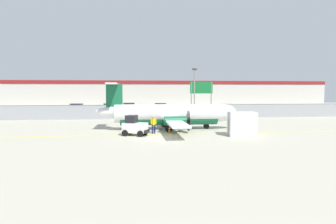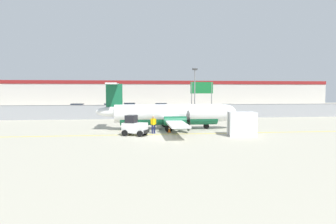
{
  "view_description": "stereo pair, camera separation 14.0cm",
  "coord_description": "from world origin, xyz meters",
  "px_view_note": "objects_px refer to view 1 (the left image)",
  "views": [
    {
      "loc": [
        -2.96,
        -26.06,
        4.14
      ],
      "look_at": [
        1.08,
        6.46,
        1.8
      ],
      "focal_mm": 32.0,
      "sensor_mm": 36.0,
      "label": 1
    },
    {
      "loc": [
        -2.82,
        -26.08,
        4.14
      ],
      "look_at": [
        1.08,
        6.46,
        1.8
      ],
      "focal_mm": 32.0,
      "sensor_mm": 36.0,
      "label": 2
    }
  ],
  "objects_px": {
    "traffic_cone_far_left": "(169,129)",
    "parked_car_3": "(160,107)",
    "parked_car_0": "(76,108)",
    "parked_car_5": "(227,108)",
    "traffic_cone_near_right": "(123,128)",
    "ground_crew_worker": "(154,124)",
    "baggage_tug": "(135,126)",
    "parked_car_4": "(199,109)",
    "parked_car_1": "(109,107)",
    "commuter_airplane": "(172,114)",
    "traffic_cone_near_left": "(137,126)",
    "apron_light_pole": "(194,90)",
    "parked_car_2": "(129,107)",
    "cargo_container": "(242,124)",
    "highway_sign": "(201,91)"
  },
  "relations": [
    {
      "from": "baggage_tug",
      "to": "apron_light_pole",
      "type": "bearing_deg",
      "value": 82.27
    },
    {
      "from": "parked_car_1",
      "to": "parked_car_3",
      "type": "bearing_deg",
      "value": 172.59
    },
    {
      "from": "traffic_cone_near_right",
      "to": "parked_car_0",
      "type": "bearing_deg",
      "value": 108.83
    },
    {
      "from": "traffic_cone_near_right",
      "to": "parked_car_1",
      "type": "relative_size",
      "value": 0.15
    },
    {
      "from": "ground_crew_worker",
      "to": "traffic_cone_near_left",
      "type": "xyz_separation_m",
      "value": [
        -1.48,
        3.63,
        -0.64
      ]
    },
    {
      "from": "parked_car_2",
      "to": "parked_car_5",
      "type": "xyz_separation_m",
      "value": [
        17.87,
        -7.87,
        0.0
      ]
    },
    {
      "from": "cargo_container",
      "to": "parked_car_3",
      "type": "xyz_separation_m",
      "value": [
        -4.43,
        32.24,
        -0.21
      ]
    },
    {
      "from": "traffic_cone_near_right",
      "to": "parked_car_5",
      "type": "bearing_deg",
      "value": 51.04
    },
    {
      "from": "parked_car_2",
      "to": "parked_car_3",
      "type": "height_order",
      "value": "same"
    },
    {
      "from": "parked_car_4",
      "to": "parked_car_2",
      "type": "bearing_deg",
      "value": 148.76
    },
    {
      "from": "traffic_cone_near_right",
      "to": "parked_car_0",
      "type": "xyz_separation_m",
      "value": [
        -9.63,
        28.25,
        0.58
      ]
    },
    {
      "from": "parked_car_2",
      "to": "parked_car_5",
      "type": "bearing_deg",
      "value": -28.23
    },
    {
      "from": "traffic_cone_near_right",
      "to": "parked_car_1",
      "type": "height_order",
      "value": "parked_car_1"
    },
    {
      "from": "baggage_tug",
      "to": "parked_car_5",
      "type": "distance_m",
      "value": 31.0
    },
    {
      "from": "commuter_airplane",
      "to": "highway_sign",
      "type": "height_order",
      "value": "highway_sign"
    },
    {
      "from": "ground_crew_worker",
      "to": "cargo_container",
      "type": "bearing_deg",
      "value": 71.91
    },
    {
      "from": "traffic_cone_far_left",
      "to": "parked_car_3",
      "type": "xyz_separation_m",
      "value": [
        1.91,
        29.31,
        0.58
      ]
    },
    {
      "from": "parked_car_2",
      "to": "parked_car_4",
      "type": "height_order",
      "value": "same"
    },
    {
      "from": "cargo_container",
      "to": "parked_car_5",
      "type": "height_order",
      "value": "cargo_container"
    },
    {
      "from": "commuter_airplane",
      "to": "parked_car_5",
      "type": "xyz_separation_m",
      "value": [
        13.22,
        21.82,
        -0.71
      ]
    },
    {
      "from": "commuter_airplane",
      "to": "traffic_cone_near_right",
      "type": "distance_m",
      "value": 5.36
    },
    {
      "from": "ground_crew_worker",
      "to": "cargo_container",
      "type": "height_order",
      "value": "cargo_container"
    },
    {
      "from": "parked_car_1",
      "to": "parked_car_2",
      "type": "distance_m",
      "value": 4.61
    },
    {
      "from": "parked_car_0",
      "to": "parked_car_5",
      "type": "height_order",
      "value": "same"
    },
    {
      "from": "traffic_cone_far_left",
      "to": "parked_car_0",
      "type": "bearing_deg",
      "value": 115.61
    },
    {
      "from": "parked_car_3",
      "to": "highway_sign",
      "type": "relative_size",
      "value": 0.8
    },
    {
      "from": "ground_crew_worker",
      "to": "traffic_cone_far_left",
      "type": "bearing_deg",
      "value": 105.92
    },
    {
      "from": "parked_car_3",
      "to": "parked_car_4",
      "type": "bearing_deg",
      "value": 138.44
    },
    {
      "from": "traffic_cone_near_left",
      "to": "parked_car_4",
      "type": "relative_size",
      "value": 0.15
    },
    {
      "from": "parked_car_3",
      "to": "parked_car_4",
      "type": "height_order",
      "value": "same"
    },
    {
      "from": "baggage_tug",
      "to": "traffic_cone_far_left",
      "type": "height_order",
      "value": "baggage_tug"
    },
    {
      "from": "parked_car_5",
      "to": "traffic_cone_near_left",
      "type": "bearing_deg",
      "value": 46.65
    },
    {
      "from": "traffic_cone_far_left",
      "to": "apron_light_pole",
      "type": "relative_size",
      "value": 0.09
    },
    {
      "from": "commuter_airplane",
      "to": "ground_crew_worker",
      "type": "xyz_separation_m",
      "value": [
        -2.16,
        -2.81,
        -0.65
      ]
    },
    {
      "from": "traffic_cone_far_left",
      "to": "parked_car_4",
      "type": "xyz_separation_m",
      "value": [
        8.18,
        22.15,
        0.58
      ]
    },
    {
      "from": "parked_car_3",
      "to": "traffic_cone_near_right",
      "type": "bearing_deg",
      "value": 84.11
    },
    {
      "from": "commuter_airplane",
      "to": "parked_car_2",
      "type": "relative_size",
      "value": 3.71
    },
    {
      "from": "traffic_cone_near_left",
      "to": "traffic_cone_near_right",
      "type": "xyz_separation_m",
      "value": [
        -1.5,
        -1.7,
        0.0
      ]
    },
    {
      "from": "parked_car_1",
      "to": "ground_crew_worker",
      "type": "bearing_deg",
      "value": 96.65
    },
    {
      "from": "baggage_tug",
      "to": "cargo_container",
      "type": "bearing_deg",
      "value": 16.29
    },
    {
      "from": "cargo_container",
      "to": "parked_car_1",
      "type": "xyz_separation_m",
      "value": [
        -14.41,
        32.59,
        -0.21
      ]
    },
    {
      "from": "traffic_cone_near_right",
      "to": "ground_crew_worker",
      "type": "bearing_deg",
      "value": -32.94
    },
    {
      "from": "traffic_cone_far_left",
      "to": "parked_car_3",
      "type": "relative_size",
      "value": 0.15
    },
    {
      "from": "ground_crew_worker",
      "to": "highway_sign",
      "type": "bearing_deg",
      "value": 151.93
    },
    {
      "from": "parked_car_5",
      "to": "parked_car_1",
      "type": "bearing_deg",
      "value": -18.77
    },
    {
      "from": "parked_car_3",
      "to": "parked_car_0",
      "type": "bearing_deg",
      "value": 5.9
    },
    {
      "from": "parked_car_2",
      "to": "parked_car_3",
      "type": "distance_m",
      "value": 6.59
    },
    {
      "from": "ground_crew_worker",
      "to": "traffic_cone_near_right",
      "type": "relative_size",
      "value": 2.66
    },
    {
      "from": "baggage_tug",
      "to": "parked_car_4",
      "type": "bearing_deg",
      "value": 87.76
    },
    {
      "from": "traffic_cone_far_left",
      "to": "parked_car_1",
      "type": "height_order",
      "value": "parked_car_1"
    }
  ]
}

